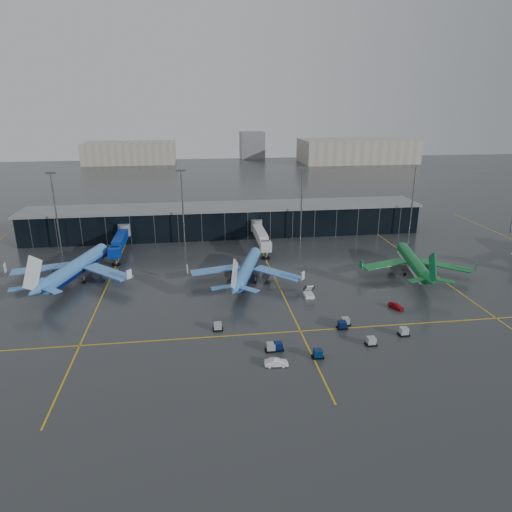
{
  "coord_description": "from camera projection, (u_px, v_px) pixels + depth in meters",
  "views": [
    {
      "loc": [
        -11.0,
        -99.27,
        46.0
      ],
      "look_at": [
        5.0,
        18.0,
        6.0
      ],
      "focal_mm": 32.0,
      "sensor_mm": 36.0,
      "label": 1
    }
  ],
  "objects": [
    {
      "name": "airliner_aer_lingus",
      "position": [
        414.0,
        255.0,
        127.09
      ],
      "size": [
        38.48,
        41.91,
        11.13
      ],
      "primitive_type": null,
      "rotation": [
        0.0,
        0.0,
        -0.2
      ],
      "color": "#0C692A",
      "rests_on": "ground"
    },
    {
      "name": "airliner_arkefly",
      "position": [
        76.0,
        258.0,
        122.11
      ],
      "size": [
        45.67,
        49.09,
        12.55
      ],
      "primitive_type": null,
      "rotation": [
        0.0,
        0.0,
        -0.28
      ],
      "color": "#4184D6",
      "rests_on": "ground"
    },
    {
      "name": "service_van_white",
      "position": [
        276.0,
        363.0,
        83.56
      ],
      "size": [
        4.45,
        1.83,
        1.43
      ],
      "primitive_type": "imported",
      "rotation": [
        0.0,
        0.0,
        1.5
      ],
      "color": "white",
      "rests_on": "ground"
    },
    {
      "name": "taxi_lines",
      "position": [
        278.0,
        285.0,
        120.56
      ],
      "size": [
        220.0,
        120.0,
        0.02
      ],
      "color": "gold",
      "rests_on": "ground"
    },
    {
      "name": "service_van_red",
      "position": [
        396.0,
        306.0,
        106.85
      ],
      "size": [
        3.23,
        4.24,
        1.35
      ],
      "primitive_type": "imported",
      "rotation": [
        0.0,
        0.0,
        0.48
      ],
      "color": "#A50C12",
      "rests_on": "ground"
    },
    {
      "name": "baggage_carts",
      "position": [
        319.0,
        336.0,
        92.78
      ],
      "size": [
        40.38,
        15.16,
        1.7
      ],
      "color": "black",
      "rests_on": "ground"
    },
    {
      "name": "ground",
      "position": [
        246.0,
        304.0,
        109.32
      ],
      "size": [
        600.0,
        600.0,
        0.0
      ],
      "primitive_type": "plane",
      "color": "#282B2D",
      "rests_on": "ground"
    },
    {
      "name": "airliner_klm_near",
      "position": [
        247.0,
        261.0,
        122.12
      ],
      "size": [
        41.17,
        44.13,
        11.19
      ],
      "primitive_type": null,
      "rotation": [
        0.0,
        0.0,
        -0.29
      ],
      "color": "#3F80D0",
      "rests_on": "ground"
    },
    {
      "name": "mobile_airstair",
      "position": [
        309.0,
        294.0,
        113.4
      ],
      "size": [
        2.22,
        3.21,
        3.45
      ],
      "rotation": [
        0.0,
        0.0,
        -0.01
      ],
      "color": "white",
      "rests_on": "ground"
    },
    {
      "name": "flood_masts",
      "position": [
        243.0,
        204.0,
        152.47
      ],
      "size": [
        203.0,
        0.5,
        25.5
      ],
      "color": "#595B60",
      "rests_on": "ground"
    },
    {
      "name": "distant_hangars",
      "position": [
        269.0,
        151.0,
        366.42
      ],
      "size": [
        260.0,
        71.0,
        22.0
      ],
      "color": "#B2AD99",
      "rests_on": "ground"
    },
    {
      "name": "terminal_pier",
      "position": [
        226.0,
        220.0,
        165.78
      ],
      "size": [
        142.0,
        17.0,
        10.7
      ],
      "color": "black",
      "rests_on": "ground"
    },
    {
      "name": "jet_bridges",
      "position": [
        120.0,
        241.0,
        143.73
      ],
      "size": [
        94.0,
        27.5,
        7.2
      ],
      "color": "#595B60",
      "rests_on": "ground"
    }
  ]
}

